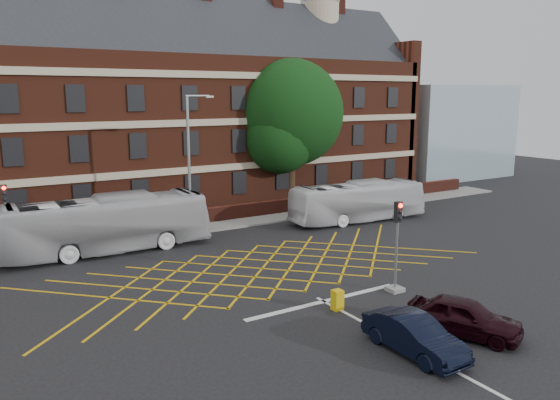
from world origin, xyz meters
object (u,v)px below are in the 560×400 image
car_maroon (464,317)px  traffic_light_near (396,255)px  street_lamp (191,190)px  utility_cabinet (337,300)px  car_navy (414,335)px  traffic_light_far (8,230)px  bus_right (358,202)px  bus_left (106,224)px  deciduous_tree (290,120)px

car_maroon → traffic_light_near: traffic_light_near is taller
traffic_light_near → street_lamp: street_lamp is taller
utility_cabinet → street_lamp: bearing=92.4°
car_navy → traffic_light_far: 22.53m
car_navy → traffic_light_near: bearing=52.3°
car_maroon → bus_right: bearing=37.4°
car_maroon → street_lamp: 19.25m
bus_left → bus_right: bus_left is taller
bus_left → car_navy: (5.92, -18.62, -0.99)m
bus_right → car_maroon: size_ratio=2.44×
car_maroon → street_lamp: bearing=74.7°
car_maroon → traffic_light_far: 23.89m
bus_left → traffic_light_far: (-5.01, 1.05, 0.10)m
car_navy → utility_cabinet: (0.14, 4.60, -0.24)m
traffic_light_far → street_lamp: bearing=-4.0°
deciduous_tree → traffic_light_near: bearing=-109.7°
car_navy → street_lamp: (-0.47, 18.94, 2.43)m
bus_left → car_maroon: bus_left is taller
utility_cabinet → deciduous_tree: bearing=62.1°
bus_right → deciduous_tree: (-0.47, 8.41, 5.50)m
street_lamp → utility_cabinet: 14.59m
deciduous_tree → street_lamp: (-11.62, -6.51, -3.84)m
traffic_light_near → street_lamp: 14.68m
traffic_light_far → street_lamp: 10.58m
bus_left → traffic_light_near: size_ratio=2.80×
bus_right → traffic_light_near: 14.40m
traffic_light_far → utility_cabinet: (11.08, -15.07, -1.32)m
traffic_light_far → utility_cabinet: traffic_light_far is taller
bus_right → deciduous_tree: size_ratio=0.87×
traffic_light_near → utility_cabinet: 3.92m
car_navy → traffic_light_near: 6.34m
bus_left → traffic_light_near: bearing=-143.4°
street_lamp → utility_cabinet: size_ratio=10.26×
car_navy → bus_left: bearing=107.6°
deciduous_tree → traffic_light_near: (-7.35, -20.50, -5.19)m
car_maroon → utility_cabinet: car_maroon is taller
bus_left → utility_cabinet: size_ratio=13.58×
bus_right → traffic_light_near: size_ratio=2.43×
bus_right → deciduous_tree: deciduous_tree is taller
street_lamp → deciduous_tree: bearing=29.3°
bus_right → deciduous_tree: bearing=8.4°
bus_right → car_navy: (-11.63, -17.04, -0.77)m
traffic_light_far → street_lamp: size_ratio=0.47×
bus_left → deciduous_tree: size_ratio=1.00×
bus_right → traffic_light_far: traffic_light_far is taller
traffic_light_far → deciduous_tree: bearing=14.7°
car_navy → utility_cabinet: bearing=88.2°
utility_cabinet → traffic_light_far: bearing=126.3°
street_lamp → utility_cabinet: (0.61, -14.33, -2.67)m
bus_left → car_maroon: bearing=-153.8°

